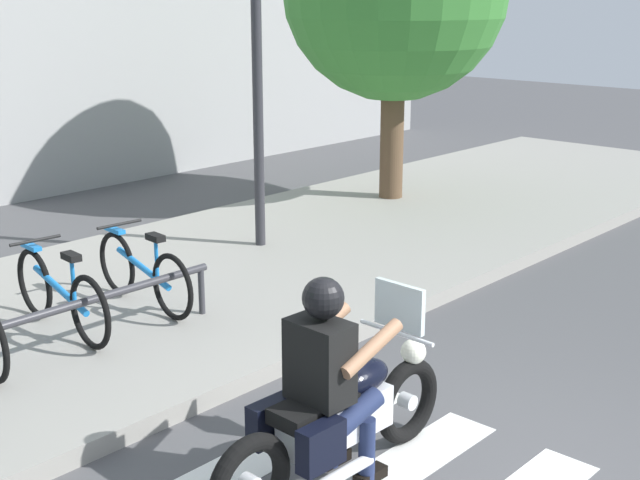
{
  "coord_description": "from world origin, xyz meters",
  "views": [
    {
      "loc": [
        -4.23,
        -2.29,
        3.07
      ],
      "look_at": [
        0.82,
        2.32,
        1.12
      ],
      "focal_mm": 48.75,
      "sensor_mm": 36.0,
      "label": 1
    }
  ],
  "objects_px": {
    "motorcycle": "(337,418)",
    "street_lamp": "(257,54)",
    "bicycle_3": "(61,294)",
    "bicycle_4": "(143,272)",
    "rider": "(329,369)"
  },
  "relations": [
    {
      "from": "bicycle_3",
      "to": "bicycle_4",
      "type": "relative_size",
      "value": 1.04
    },
    {
      "from": "rider",
      "to": "street_lamp",
      "type": "distance_m",
      "value": 5.35
    },
    {
      "from": "motorcycle",
      "to": "bicycle_3",
      "type": "height_order",
      "value": "motorcycle"
    },
    {
      "from": "rider",
      "to": "bicycle_3",
      "type": "height_order",
      "value": "rider"
    },
    {
      "from": "bicycle_3",
      "to": "street_lamp",
      "type": "height_order",
      "value": "street_lamp"
    },
    {
      "from": "motorcycle",
      "to": "street_lamp",
      "type": "relative_size",
      "value": 0.54
    },
    {
      "from": "street_lamp",
      "to": "rider",
      "type": "bearing_deg",
      "value": -128.93
    },
    {
      "from": "bicycle_4",
      "to": "street_lamp",
      "type": "relative_size",
      "value": 0.42
    },
    {
      "from": "bicycle_4",
      "to": "motorcycle",
      "type": "bearing_deg",
      "value": -105.42
    },
    {
      "from": "bicycle_3",
      "to": "bicycle_4",
      "type": "distance_m",
      "value": 0.89
    },
    {
      "from": "bicycle_4",
      "to": "rider",
      "type": "bearing_deg",
      "value": -106.72
    },
    {
      "from": "motorcycle",
      "to": "street_lamp",
      "type": "xyz_separation_m",
      "value": [
        3.14,
        3.99,
        1.94
      ]
    },
    {
      "from": "rider",
      "to": "bicycle_3",
      "type": "distance_m",
      "value": 3.27
    },
    {
      "from": "motorcycle",
      "to": "street_lamp",
      "type": "height_order",
      "value": "street_lamp"
    },
    {
      "from": "motorcycle",
      "to": "street_lamp",
      "type": "distance_m",
      "value": 5.43
    }
  ]
}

